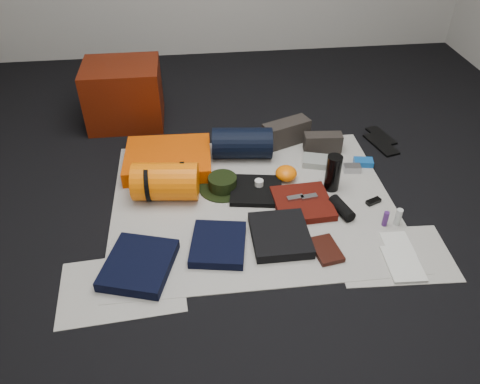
{
  "coord_description": "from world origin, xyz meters",
  "views": [
    {
      "loc": [
        -0.32,
        -2.06,
        1.72
      ],
      "look_at": [
        -0.08,
        -0.02,
        0.1
      ],
      "focal_mm": 35.0,
      "sensor_mm": 36.0,
      "label": 1
    }
  ],
  "objects": [
    {
      "name": "compact_camera",
      "position": [
        0.66,
        0.23,
        0.03
      ],
      "size": [
        0.11,
        0.08,
        0.04
      ],
      "primitive_type": "cube",
      "rotation": [
        0.0,
        0.0,
        -0.12
      ],
      "color": "#A0A0A5",
      "rests_on": "newspaper_mat"
    },
    {
      "name": "sack_strap_right",
      "position": [
        -0.39,
        0.1,
        0.11
      ],
      "size": [
        0.03,
        0.22,
        0.22
      ],
      "primitive_type": "cylinder",
      "rotation": [
        0.0,
        1.57,
        0.0
      ],
      "color": "black",
      "rests_on": "newspaper_mat"
    },
    {
      "name": "stuff_sack",
      "position": [
        -0.49,
        0.1,
        0.11
      ],
      "size": [
        0.39,
        0.26,
        0.22
      ],
      "primitive_type": "cylinder",
      "rotation": [
        0.0,
        1.57,
        -0.11
      ],
      "color": "#FD6A04",
      "rests_on": "newspaper_mat"
    },
    {
      "name": "navy_duffel",
      "position": [
        -0.01,
        0.47,
        0.11
      ],
      "size": [
        0.4,
        0.24,
        0.2
      ],
      "primitive_type": "cylinder",
      "rotation": [
        0.0,
        1.57,
        -0.11
      ],
      "color": "black",
      "rests_on": "newspaper_mat"
    },
    {
      "name": "trousers_navy_a",
      "position": [
        -0.62,
        -0.45,
        0.03
      ],
      "size": [
        0.4,
        0.43,
        0.06
      ],
      "primitive_type": "cube",
      "rotation": [
        0.0,
        0.0,
        -0.3
      ],
      "color": "black",
      "rests_on": "newspaper_mat"
    },
    {
      "name": "boonie_crown",
      "position": [
        -0.16,
        0.14,
        0.05
      ],
      "size": [
        0.17,
        0.17,
        0.08
      ],
      "primitive_type": "cylinder",
      "color": "black",
      "rests_on": "boonie_brim"
    },
    {
      "name": "cyan_case",
      "position": [
        0.75,
        0.28,
        0.02
      ],
      "size": [
        0.13,
        0.1,
        0.04
      ],
      "primitive_type": "cube",
      "rotation": [
        0.0,
        0.0,
        -0.19
      ],
      "color": "#104F9F",
      "rests_on": "newspaper_mat"
    },
    {
      "name": "tape_roll",
      "position": [
        0.05,
        0.11,
        0.05
      ],
      "size": [
        0.05,
        0.05,
        0.03
      ],
      "primitive_type": "cylinder",
      "color": "silver",
      "rests_on": "black_tshirt"
    },
    {
      "name": "floor",
      "position": [
        0.0,
        0.0,
        -0.01
      ],
      "size": [
        4.5,
        4.5,
        0.02
      ],
      "primitive_type": "cube",
      "color": "black",
      "rests_on": "ground"
    },
    {
      "name": "sack_strap_left",
      "position": [
        -0.59,
        0.1,
        0.11
      ],
      "size": [
        0.02,
        0.22,
        0.22
      ],
      "primitive_type": "cylinder",
      "rotation": [
        0.0,
        1.57,
        0.0
      ],
      "color": "black",
      "rests_on": "newspaper_mat"
    },
    {
      "name": "black_tshirt",
      "position": [
        0.03,
        0.08,
        0.02
      ],
      "size": [
        0.34,
        0.32,
        0.03
      ],
      "primitive_type": "cube",
      "rotation": [
        0.0,
        0.0,
        -0.16
      ],
      "color": "black",
      "rests_on": "newspaper_mat"
    },
    {
      "name": "map_printout",
      "position": [
        0.7,
        -0.44,
        0.01
      ],
      "size": [
        0.15,
        0.19,
        0.01
      ],
      "primitive_type": "cube",
      "rotation": [
        0.0,
        0.0,
        -0.05
      ],
      "color": "silver",
      "rests_on": "newspaper_mat"
    },
    {
      "name": "newspaper_sheet_front_right",
      "position": [
        0.65,
        -0.5,
        0.0
      ],
      "size": [
        0.6,
        0.43,
        0.0
      ],
      "primitive_type": "cube",
      "rotation": [
        0.0,
        0.0,
        -0.05
      ],
      "color": "beige",
      "rests_on": "floor"
    },
    {
      "name": "toiletry_clear",
      "position": [
        0.75,
        -0.28,
        0.06
      ],
      "size": [
        0.05,
        0.05,
        0.1
      ],
      "primitive_type": "cylinder",
      "rotation": [
        0.0,
        0.0,
        -0.41
      ],
      "color": "beige",
      "rests_on": "newspaper_mat"
    },
    {
      "name": "flip_flop_right",
      "position": [
        0.95,
        0.5,
        0.01
      ],
      "size": [
        0.17,
        0.3,
        0.02
      ],
      "primitive_type": "cube",
      "rotation": [
        0.0,
        0.0,
        0.26
      ],
      "color": "black",
      "rests_on": "floor"
    },
    {
      "name": "speaker",
      "position": [
        0.48,
        -0.16,
        0.04
      ],
      "size": [
        0.12,
        0.19,
        0.07
      ],
      "primitive_type": "cylinder",
      "rotation": [
        1.57,
        0.0,
        0.3
      ],
      "color": "black",
      "rests_on": "newspaper_mat"
    },
    {
      "name": "red_cabinet",
      "position": [
        -0.78,
        1.04,
        0.22
      ],
      "size": [
        0.52,
        0.43,
        0.43
      ],
      "primitive_type": "cube",
      "rotation": [
        0.0,
        0.0,
        -0.0
      ],
      "color": "#551506",
      "rests_on": "floor"
    },
    {
      "name": "hiking_boot_right",
      "position": [
        0.53,
        0.48,
        0.07
      ],
      "size": [
        0.25,
        0.11,
        0.12
      ],
      "primitive_type": "cube",
      "rotation": [
        0.0,
        0.0,
        -0.08
      ],
      "color": "#2D2823",
      "rests_on": "newspaper_mat"
    },
    {
      "name": "sunglasses",
      "position": [
        0.69,
        -0.09,
        0.02
      ],
      "size": [
        0.1,
        0.07,
        0.02
      ],
      "primitive_type": "cube",
      "rotation": [
        0.0,
        0.0,
        0.39
      ],
      "color": "black",
      "rests_on": "newspaper_mat"
    },
    {
      "name": "red_shirt",
      "position": [
        0.27,
        -0.07,
        0.03
      ],
      "size": [
        0.33,
        0.33,
        0.04
      ],
      "primitive_type": "cube",
      "rotation": [
        0.0,
        0.0,
        0.05
      ],
      "color": "#490E08",
      "rests_on": "newspaper_mat"
    },
    {
      "name": "map_booklet",
      "position": [
        0.67,
        -0.57,
        0.01
      ],
      "size": [
        0.18,
        0.25,
        0.01
      ],
      "primitive_type": "cube",
      "rotation": [
        0.0,
        0.0,
        -0.06
      ],
      "color": "silver",
      "rests_on": "newspaper_mat"
    },
    {
      "name": "newspaper_mat",
      "position": [
        0.0,
        0.0,
        0.0
      ],
      "size": [
        1.6,
        1.3,
        0.01
      ],
      "primitive_type": "cube",
      "color": "beige",
      "rests_on": "floor"
    },
    {
      "name": "boonie_brim",
      "position": [
        -0.16,
        0.14,
        0.01
      ],
      "size": [
        0.33,
        0.33,
        0.01
      ],
      "primitive_type": "cylinder",
      "rotation": [
        0.0,
        0.0,
        0.16
      ],
      "color": "black",
      "rests_on": "newspaper_mat"
    },
    {
      "name": "first_aid_pouch",
      "position": [
        0.46,
        0.33,
        0.03
      ],
      "size": [
        0.2,
        0.17,
        0.04
      ],
      "primitive_type": "cube",
      "rotation": [
        0.0,
        0.0,
        -0.3
      ],
      "color": "gray",
      "rests_on": "newspaper_mat"
    },
    {
      "name": "trousers_navy_b",
      "position": [
        -0.23,
        -0.35,
        0.03
      ],
      "size": [
        0.32,
        0.35,
        0.05
      ],
      "primitive_type": "cube",
      "rotation": [
        0.0,
        0.0,
        -0.17
      ],
      "color": "black",
      "rests_on": "newspaper_mat"
    },
    {
      "name": "energy_bar_b",
      "position": [
        0.31,
        -0.05,
        0.06
      ],
      "size": [
        0.1,
        0.05,
        0.01
      ],
      "primitive_type": "cube",
      "rotation": [
        0.0,
        0.0,
        0.14
      ],
      "color": "#A0A0A5",
      "rests_on": "red_shirt"
    },
    {
      "name": "toiletry_purple",
      "position": [
        0.68,
        -0.28,
        0.05
      ],
      "size": [
        0.03,
        0.03,
        0.09
      ],
      "primitive_type": "cylinder",
      "rotation": [
        0.0,
        0.0,
        0.02
      ],
      "color": "#461F65",
      "rests_on": "newspaper_mat"
    },
    {
      "name": "hiking_boot_left",
      "position": [
        0.31,
        0.6,
        0.09
      ],
      "size": [
        0.34,
        0.23,
        0.16
      ],
      "primitive_type": "cube",
      "rotation": [
        0.0,
        0.0,
        0.38
      ],
      "color": "#2D2823",
      "rests_on": "newspaper_mat"
    },
    {
      "name": "water_bottle",
      "position": [
        0.48,
        0.07,
        0.12
      ],
      "size": [
        0.1,
        0.1,
        0.23
      ],
      "primitive_type": "cylinder",
      "rotation": [
        0.0,
        0.0,
        -0.06
      ],
      "color": "black",
      "rests_on": "newspaper_mat"
    },
    {
      "name": "newspaper_sheet_front_left",
      "position": [
        -0.7,
        -0.55,
        0.0
      ],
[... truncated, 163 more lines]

